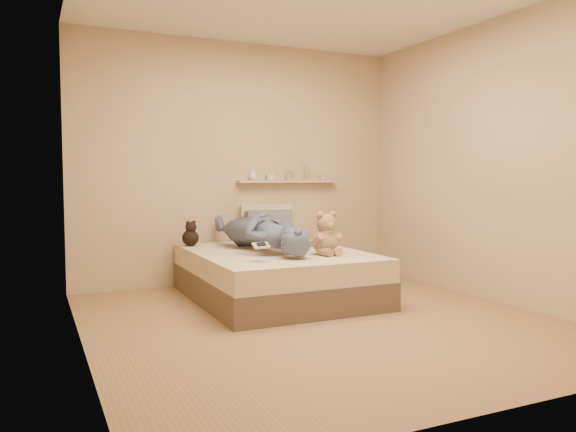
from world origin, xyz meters
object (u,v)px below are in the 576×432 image
person (261,231)px  wall_shelf (288,181)px  dark_plush (191,235)px  teddy_bear (326,237)px  bed (276,275)px  pillow_cream (266,223)px  pillow_grey (269,226)px  game_console (261,245)px

person → wall_shelf: wall_shelf is taller
dark_plush → teddy_bear: bearing=-49.4°
bed → pillow_cream: size_ratio=3.45×
bed → wall_shelf: wall_shelf is taller
pillow_grey → dark_plush: bearing=179.2°
teddy_bear → dark_plush: 1.46m
bed → game_console: game_console is taller
pillow_cream → game_console: bearing=-114.2°
dark_plush → wall_shelf: 1.31m
bed → game_console: 0.77m
game_console → wall_shelf: size_ratio=0.14×
bed → pillow_cream: pillow_cream is taller
dark_plush → pillow_grey: (0.86, -0.01, 0.06)m
game_console → teddy_bear: (0.69, 0.15, 0.03)m
game_console → wall_shelf: wall_shelf is taller
bed → pillow_cream: bearing=73.2°
pillow_cream → pillow_grey: pillow_cream is taller
dark_plush → pillow_cream: (0.88, 0.13, 0.09)m
bed → wall_shelf: (0.55, 0.91, 0.88)m
person → pillow_cream: bearing=-119.9°
pillow_grey → person: 0.67m
bed → pillow_grey: pillow_grey is taller
bed → teddy_bear: (0.32, -0.41, 0.39)m
pillow_grey → person: person is taller
teddy_bear → pillow_cream: size_ratio=0.72×
pillow_cream → person: pillow_cream is taller
bed → wall_shelf: bearing=58.8°
pillow_grey → pillow_cream: bearing=80.6°
game_console → person: (0.27, 0.67, 0.05)m
pillow_grey → wall_shelf: (0.32, 0.22, 0.48)m
pillow_cream → pillow_grey: size_ratio=1.10×
bed → teddy_bear: teddy_bear is taller
dark_plush → person: size_ratio=0.17×
bed → wall_shelf: size_ratio=1.58×
wall_shelf → teddy_bear: bearing=-100.0°
dark_plush → pillow_cream: 0.90m
person → game_console: bearing=64.4°
dark_plush → bed: bearing=-48.0°
pillow_cream → person: size_ratio=0.36×
game_console → pillow_grey: pillow_grey is taller
teddy_bear → dark_plush: (-0.95, 1.11, -0.05)m
pillow_cream → pillow_grey: bearing=-99.4°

